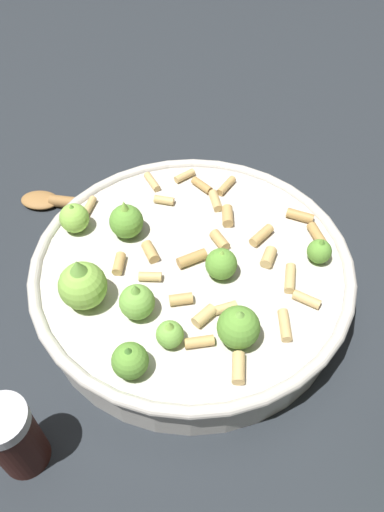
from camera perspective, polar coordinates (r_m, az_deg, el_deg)
The scene contains 4 objects.
ground_plane at distance 0.56m, azimuth -0.00°, elevation -4.23°, with size 2.40×2.40×0.00m, color #23282D.
cooking_pan at distance 0.53m, azimuth -0.24°, elevation -2.19°, with size 0.35×0.35×0.11m.
pepper_shaker at distance 0.46m, azimuth -20.26°, elevation -19.48°, with size 0.04×0.04×0.09m.
wooden_spoon at distance 0.67m, azimuth -12.26°, elevation 5.92°, with size 0.21×0.04×0.02m.
Camera 1 is at (-0.07, 0.33, 0.45)m, focal length 33.90 mm.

